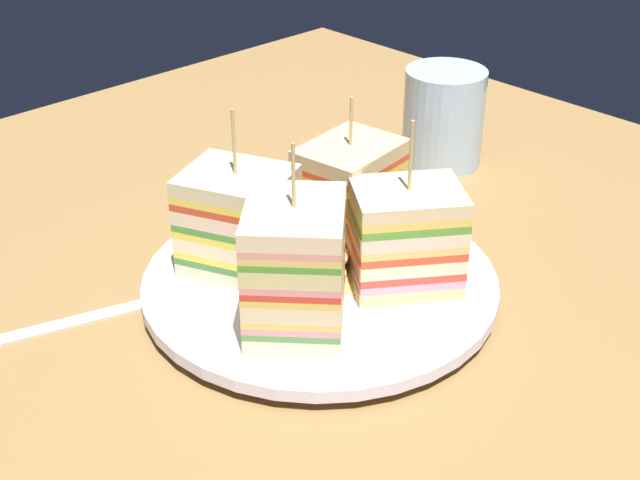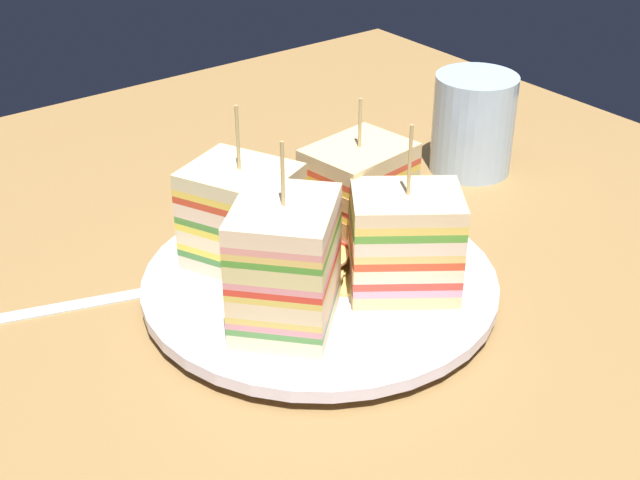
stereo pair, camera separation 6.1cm
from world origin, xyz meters
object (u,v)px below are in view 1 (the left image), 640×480
(sandwich_wedge_1, at_px, (239,221))
(sandwich_wedge_3, at_px, (405,238))
(drinking_glass, at_px, (443,124))
(sandwich_wedge_0, at_px, (349,193))
(plate, at_px, (320,284))
(chip_pile, at_px, (330,269))
(sandwich_wedge_2, at_px, (295,267))

(sandwich_wedge_1, xyz_separation_m, sandwich_wedge_3, (0.10, 0.07, -0.00))
(sandwich_wedge_1, bearing_deg, drinking_glass, 72.82)
(drinking_glass, bearing_deg, sandwich_wedge_0, -72.06)
(sandwich_wedge_3, bearing_deg, drinking_glass, -111.39)
(sandwich_wedge_1, bearing_deg, sandwich_wedge_0, 48.96)
(sandwich_wedge_0, distance_m, sandwich_wedge_1, 0.09)
(plate, distance_m, sandwich_wedge_1, 0.07)
(sandwich_wedge_3, height_order, drinking_glass, sandwich_wedge_3)
(sandwich_wedge_1, xyz_separation_m, chip_pile, (0.06, 0.03, -0.03))
(sandwich_wedge_0, distance_m, sandwich_wedge_3, 0.07)
(sandwich_wedge_1, relative_size, sandwich_wedge_3, 0.99)
(plate, height_order, drinking_glass, drinking_glass)
(plate, height_order, sandwich_wedge_0, sandwich_wedge_0)
(sandwich_wedge_3, relative_size, chip_pile, 1.75)
(chip_pile, bearing_deg, sandwich_wedge_3, 43.15)
(sandwich_wedge_3, bearing_deg, sandwich_wedge_2, 25.34)
(sandwich_wedge_2, relative_size, chip_pile, 1.84)
(plate, distance_m, sandwich_wedge_3, 0.07)
(sandwich_wedge_2, distance_m, drinking_glass, 0.31)
(plate, xyz_separation_m, drinking_glass, (-0.08, 0.24, 0.03))
(chip_pile, bearing_deg, sandwich_wedge_1, -150.48)
(sandwich_wedge_3, bearing_deg, plate, -15.69)
(chip_pile, relative_size, drinking_glass, 0.78)
(drinking_glass, bearing_deg, sandwich_wedge_2, -68.41)
(sandwich_wedge_1, height_order, chip_pile, sandwich_wedge_1)
(plate, bearing_deg, sandwich_wedge_2, -59.31)
(drinking_glass, bearing_deg, sandwich_wedge_3, -57.07)
(sandwich_wedge_3, bearing_deg, sandwich_wedge_0, -67.74)
(sandwich_wedge_0, distance_m, drinking_glass, 0.19)
(chip_pile, bearing_deg, sandwich_wedge_0, 122.11)
(chip_pile, height_order, drinking_glass, drinking_glass)
(sandwich_wedge_0, distance_m, sandwich_wedge_2, 0.12)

